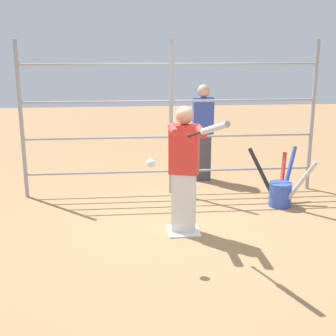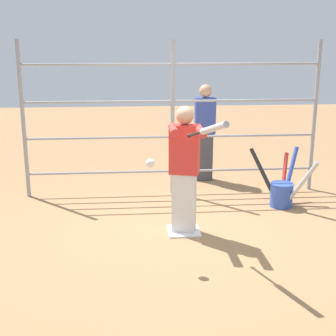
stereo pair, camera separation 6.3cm
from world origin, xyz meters
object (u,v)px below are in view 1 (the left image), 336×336
(batter, at_px, (184,166))
(baseball_bat_swinging, at_px, (211,129))
(bystander_behind_fence, at_px, (203,131))
(bat_bucket, at_px, (281,190))
(softball_in_flight, at_px, (151,163))

(batter, relative_size, baseball_bat_swinging, 1.82)
(baseball_bat_swinging, distance_m, bystander_behind_fence, 3.30)
(bystander_behind_fence, bearing_deg, batter, 75.00)
(bat_bucket, height_order, bystander_behind_fence, bystander_behind_fence)
(baseball_bat_swinging, distance_m, bat_bucket, 2.59)
(softball_in_flight, height_order, bat_bucket, softball_in_flight)
(batter, distance_m, baseball_bat_swinging, 1.12)
(softball_in_flight, bearing_deg, baseball_bat_swinging, 160.16)
(baseball_bat_swinging, bearing_deg, batter, -81.05)
(batter, bearing_deg, baseball_bat_swinging, 98.95)
(baseball_bat_swinging, xyz_separation_m, bystander_behind_fence, (-0.47, -3.21, -0.63))
(baseball_bat_swinging, bearing_deg, bat_bucket, -127.88)
(batter, distance_m, bystander_behind_fence, 2.37)
(bat_bucket, distance_m, bystander_behind_fence, 1.81)
(batter, relative_size, bat_bucket, 1.70)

